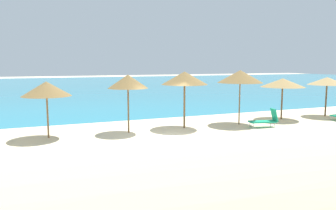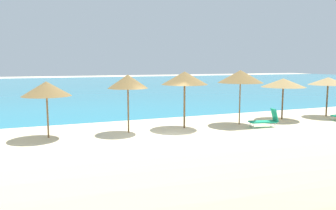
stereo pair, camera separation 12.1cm
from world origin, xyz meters
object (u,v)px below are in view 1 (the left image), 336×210
(beach_umbrella_3, at_px, (46,89))
(beach_umbrella_8, at_px, (327,81))
(beach_umbrella_5, at_px, (185,78))
(beach_umbrella_6, at_px, (240,77))
(lounge_chair_1, at_px, (266,120))
(beach_umbrella_7, at_px, (283,83))
(beach_umbrella_4, at_px, (128,82))

(beach_umbrella_3, distance_m, beach_umbrella_8, 16.69)
(beach_umbrella_5, xyz_separation_m, beach_umbrella_8, (10.00, 0.02, -0.35))
(beach_umbrella_6, distance_m, beach_umbrella_8, 6.73)
(beach_umbrella_8, relative_size, lounge_chair_1, 1.61)
(beach_umbrella_7, distance_m, lounge_chair_1, 3.60)
(beach_umbrella_8, distance_m, lounge_chair_1, 6.42)
(beach_umbrella_5, height_order, beach_umbrella_6, beach_umbrella_6)
(beach_umbrella_4, height_order, lounge_chair_1, beach_umbrella_4)
(beach_umbrella_8, bearing_deg, beach_umbrella_3, 179.30)
(beach_umbrella_4, relative_size, beach_umbrella_5, 0.96)
(beach_umbrella_7, height_order, beach_umbrella_8, beach_umbrella_8)
(beach_umbrella_3, bearing_deg, lounge_chair_1, -9.20)
(beach_umbrella_6, distance_m, beach_umbrella_7, 3.41)
(beach_umbrella_4, bearing_deg, beach_umbrella_6, -1.61)
(beach_umbrella_3, xyz_separation_m, beach_umbrella_5, (6.69, -0.23, 0.37))
(beach_umbrella_6, relative_size, lounge_chair_1, 1.93)
(beach_umbrella_5, bearing_deg, beach_umbrella_8, 0.12)
(beach_umbrella_8, height_order, lounge_chair_1, beach_umbrella_8)
(beach_umbrella_3, height_order, beach_umbrella_7, beach_umbrella_3)
(beach_umbrella_3, distance_m, beach_umbrella_6, 9.99)
(beach_umbrella_3, height_order, beach_umbrella_5, beach_umbrella_5)
(beach_umbrella_3, height_order, lounge_chair_1, beach_umbrella_3)
(beach_umbrella_5, height_order, beach_umbrella_7, beach_umbrella_5)
(lounge_chair_1, bearing_deg, beach_umbrella_4, 92.70)
(beach_umbrella_3, bearing_deg, beach_umbrella_4, -3.74)
(beach_umbrella_5, relative_size, beach_umbrella_7, 1.13)
(beach_umbrella_4, relative_size, lounge_chair_1, 1.82)
(beach_umbrella_6, xyz_separation_m, lounge_chair_1, (0.77, -1.32, -2.24))
(beach_umbrella_6, height_order, beach_umbrella_8, beach_umbrella_6)
(beach_umbrella_6, xyz_separation_m, beach_umbrella_7, (3.35, 0.43, -0.44))
(beach_umbrella_3, bearing_deg, beach_umbrella_7, 0.05)
(beach_umbrella_3, xyz_separation_m, beach_umbrella_4, (3.68, -0.24, 0.26))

